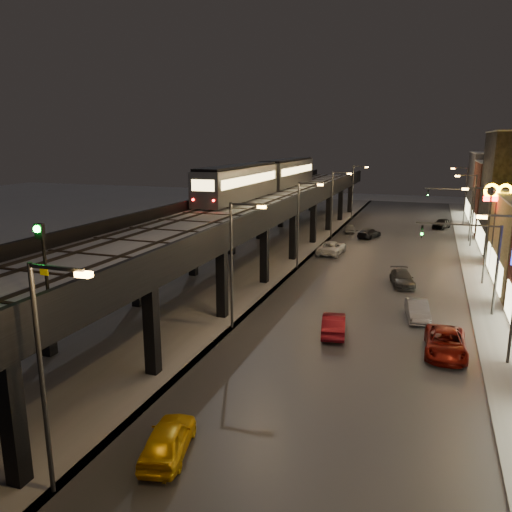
% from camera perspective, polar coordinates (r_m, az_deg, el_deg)
% --- Properties ---
extents(ground, '(220.00, 220.00, 0.00)m').
position_cam_1_polar(ground, '(25.20, -12.97, -18.46)').
color(ground, silver).
extents(road_surface, '(17.00, 120.00, 0.06)m').
position_cam_1_polar(road_surface, '(54.68, 14.14, -1.13)').
color(road_surface, '#46474D').
rests_on(road_surface, ground).
extents(sidewalk_right, '(4.00, 120.00, 0.14)m').
position_cam_1_polar(sidewalk_right, '(54.76, 24.61, -1.87)').
color(sidewalk_right, '#9FA1A8').
rests_on(sidewalk_right, ground).
extents(under_viaduct_pavement, '(11.00, 120.00, 0.06)m').
position_cam_1_polar(under_viaduct_pavement, '(57.39, 0.63, -0.06)').
color(under_viaduct_pavement, '#9FA1A8').
rests_on(under_viaduct_pavement, ground).
extents(elevated_viaduct, '(9.00, 100.00, 6.30)m').
position_cam_1_polar(elevated_viaduct, '(53.44, -0.46, 5.06)').
color(elevated_viaduct, black).
rests_on(elevated_viaduct, ground).
extents(viaduct_trackbed, '(8.40, 100.00, 0.32)m').
position_cam_1_polar(viaduct_trackbed, '(53.46, -0.42, 5.89)').
color(viaduct_trackbed, '#B2B7C1').
rests_on(viaduct_trackbed, elevated_viaduct).
extents(viaduct_parapet_streetside, '(0.30, 100.00, 1.10)m').
position_cam_1_polar(viaduct_parapet_streetside, '(52.12, 4.13, 6.19)').
color(viaduct_parapet_streetside, black).
rests_on(viaduct_parapet_streetside, elevated_viaduct).
extents(viaduct_parapet_far, '(0.30, 100.00, 1.10)m').
position_cam_1_polar(viaduct_parapet_far, '(55.05, -4.69, 6.54)').
color(viaduct_parapet_far, black).
rests_on(viaduct_parapet_far, elevated_viaduct).
extents(building_f, '(12.20, 16.20, 11.16)m').
position_cam_1_polar(building_f, '(94.97, 26.85, 7.14)').
color(building_f, '#404047').
rests_on(building_f, ground).
extents(streetlight_left_0, '(2.57, 0.28, 9.00)m').
position_cam_1_polar(streetlight_left_0, '(19.55, -22.83, -11.53)').
color(streetlight_left_0, '#38383A').
rests_on(streetlight_left_0, ground).
extents(streetlight_left_1, '(2.57, 0.28, 9.00)m').
position_cam_1_polar(streetlight_left_1, '(34.23, -2.41, -0.14)').
color(streetlight_left_1, '#38383A').
rests_on(streetlight_left_1, ground).
extents(streetlight_right_1, '(2.56, 0.28, 9.00)m').
position_cam_1_polar(streetlight_right_1, '(32.23, 27.23, -2.44)').
color(streetlight_right_1, '#38383A').
rests_on(streetlight_right_1, ground).
extents(streetlight_left_2, '(2.57, 0.28, 9.00)m').
position_cam_1_polar(streetlight_left_2, '(51.07, 5.12, 4.20)').
color(streetlight_left_2, '#38383A').
rests_on(streetlight_left_2, ground).
extents(streetlight_right_2, '(2.56, 0.28, 9.00)m').
position_cam_1_polar(streetlight_right_2, '(49.76, 24.65, 2.83)').
color(streetlight_right_2, '#38383A').
rests_on(streetlight_right_2, ground).
extents(streetlight_left_3, '(2.57, 0.28, 9.00)m').
position_cam_1_polar(streetlight_left_3, '(68.51, 8.91, 6.34)').
color(streetlight_left_3, '#38383A').
rests_on(streetlight_left_3, ground).
extents(streetlight_right_3, '(2.56, 0.28, 9.00)m').
position_cam_1_polar(streetlight_right_3, '(67.53, 23.41, 5.34)').
color(streetlight_right_3, '#38383A').
rests_on(streetlight_right_3, ground).
extents(streetlight_left_4, '(2.57, 0.28, 9.00)m').
position_cam_1_polar(streetlight_left_4, '(86.18, 11.16, 7.60)').
color(streetlight_left_4, '#38383A').
rests_on(streetlight_left_4, ground).
extents(streetlight_right_4, '(2.56, 0.28, 9.00)m').
position_cam_1_polar(streetlight_right_4, '(85.40, 22.69, 6.80)').
color(streetlight_right_4, '#38383A').
rests_on(streetlight_right_4, ground).
extents(traffic_light_rig_a, '(6.10, 0.34, 7.00)m').
position_cam_1_polar(traffic_light_rig_a, '(40.99, 24.33, -0.15)').
color(traffic_light_rig_a, '#38383A').
rests_on(traffic_light_rig_a, ground).
extents(traffic_light_rig_b, '(6.10, 0.34, 7.00)m').
position_cam_1_polar(traffic_light_rig_b, '(70.54, 22.49, 5.10)').
color(traffic_light_rig_b, '#38383A').
rests_on(traffic_light_rig_b, ground).
extents(subway_train, '(3.17, 38.93, 3.79)m').
position_cam_1_polar(subway_train, '(65.84, 1.26, 9.08)').
color(subway_train, gray).
rests_on(subway_train, viaduct_trackbed).
extents(rail_signal, '(0.38, 0.45, 3.32)m').
position_cam_1_polar(rail_signal, '(21.02, -23.27, 0.86)').
color(rail_signal, black).
rests_on(rail_signal, viaduct_trackbed).
extents(car_taxi, '(2.62, 4.50, 1.44)m').
position_cam_1_polar(car_taxi, '(22.69, -10.01, -20.04)').
color(car_taxi, '#EEB50D').
rests_on(car_taxi, ground).
extents(car_near_white, '(2.22, 4.59, 1.45)m').
position_cam_1_polar(car_near_white, '(34.90, 8.88, -7.77)').
color(car_near_white, maroon).
rests_on(car_near_white, ground).
extents(car_mid_silver, '(2.87, 5.66, 1.53)m').
position_cam_1_polar(car_mid_silver, '(59.19, 8.60, 0.93)').
color(car_mid_silver, white).
rests_on(car_mid_silver, ground).
extents(car_mid_dark, '(3.22, 4.82, 1.30)m').
position_cam_1_polar(car_mid_dark, '(70.07, 12.79, 2.53)').
color(car_mid_dark, black).
rests_on(car_mid_dark, ground).
extents(car_far_white, '(1.92, 3.76, 1.23)m').
position_cam_1_polar(car_far_white, '(73.58, 10.67, 3.09)').
color(car_far_white, '#999CA0').
rests_on(car_far_white, ground).
extents(car_onc_silver, '(2.11, 4.43, 1.40)m').
position_cam_1_polar(car_onc_silver, '(39.16, 17.97, -5.98)').
color(car_onc_silver, gray).
rests_on(car_onc_silver, ground).
extents(car_onc_dark, '(2.55, 5.34, 1.47)m').
position_cam_1_polar(car_onc_dark, '(33.56, 20.83, -9.36)').
color(car_onc_dark, '#6A0E08').
rests_on(car_onc_dark, ground).
extents(car_onc_white, '(2.79, 4.84, 1.32)m').
position_cam_1_polar(car_onc_white, '(47.73, 16.37, -2.53)').
color(car_onc_white, '#3F4144').
rests_on(car_onc_white, ground).
extents(car_onc_red, '(3.11, 4.72, 1.49)m').
position_cam_1_polar(car_onc_red, '(80.76, 20.45, 3.46)').
color(car_onc_red, black).
rests_on(car_onc_red, ground).
extents(sign_mcdonalds, '(2.69, 0.61, 9.03)m').
position_cam_1_polar(sign_mcdonalds, '(53.75, 25.84, 5.52)').
color(sign_mcdonalds, '#38383A').
rests_on(sign_mcdonalds, ground).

